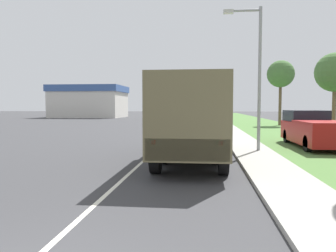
{
  "coord_description": "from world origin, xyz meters",
  "views": [
    {
      "loc": [
        2.29,
        -2.73,
        2.1
      ],
      "look_at": [
        0.74,
        11.46,
        1.23
      ],
      "focal_mm": 35.0,
      "sensor_mm": 36.0,
      "label": 1
    }
  ],
  "objects_px": {
    "military_truck": "(192,116)",
    "car_farthest_ahead": "(186,113)",
    "car_third_ahead": "(199,116)",
    "car_second_ahead": "(198,119)",
    "car_fourth_ahead": "(181,114)",
    "pickup_truck": "(314,129)",
    "car_nearest_ahead": "(198,126)",
    "lamp_post": "(255,65)"
  },
  "relations": [
    {
      "from": "car_third_ahead",
      "to": "car_second_ahead",
      "type": "bearing_deg",
      "value": -89.48
    },
    {
      "from": "military_truck",
      "to": "car_third_ahead",
      "type": "bearing_deg",
      "value": 90.51
    },
    {
      "from": "car_nearest_ahead",
      "to": "lamp_post",
      "type": "distance_m",
      "value": 9.85
    },
    {
      "from": "car_nearest_ahead",
      "to": "car_fourth_ahead",
      "type": "xyz_separation_m",
      "value": [
        -3.59,
        34.16,
        -0.0
      ]
    },
    {
      "from": "car_second_ahead",
      "to": "car_third_ahead",
      "type": "xyz_separation_m",
      "value": [
        -0.1,
        11.51,
        0.0
      ]
    },
    {
      "from": "pickup_truck",
      "to": "car_nearest_ahead",
      "type": "bearing_deg",
      "value": 133.8
    },
    {
      "from": "car_nearest_ahead",
      "to": "car_farthest_ahead",
      "type": "bearing_deg",
      "value": 94.26
    },
    {
      "from": "car_nearest_ahead",
      "to": "pickup_truck",
      "type": "distance_m",
      "value": 8.79
    },
    {
      "from": "car_third_ahead",
      "to": "pickup_truck",
      "type": "bearing_deg",
      "value": -77.83
    },
    {
      "from": "car_second_ahead",
      "to": "car_third_ahead",
      "type": "relative_size",
      "value": 0.98
    },
    {
      "from": "military_truck",
      "to": "car_fourth_ahead",
      "type": "distance_m",
      "value": 45.77
    },
    {
      "from": "car_third_ahead",
      "to": "pickup_truck",
      "type": "height_order",
      "value": "pickup_truck"
    },
    {
      "from": "military_truck",
      "to": "car_fourth_ahead",
      "type": "relative_size",
      "value": 1.66
    },
    {
      "from": "pickup_truck",
      "to": "car_farthest_ahead",
      "type": "bearing_deg",
      "value": 100.41
    },
    {
      "from": "car_second_ahead",
      "to": "military_truck",
      "type": "bearing_deg",
      "value": -89.5
    },
    {
      "from": "car_fourth_ahead",
      "to": "car_farthest_ahead",
      "type": "height_order",
      "value": "car_farthest_ahead"
    },
    {
      "from": "car_third_ahead",
      "to": "pickup_truck",
      "type": "xyz_separation_m",
      "value": [
        6.39,
        -29.65,
        0.16
      ]
    },
    {
      "from": "car_second_ahead",
      "to": "pickup_truck",
      "type": "distance_m",
      "value": 19.2
    },
    {
      "from": "car_farthest_ahead",
      "to": "car_nearest_ahead",
      "type": "bearing_deg",
      "value": -85.74
    },
    {
      "from": "car_third_ahead",
      "to": "car_farthest_ahead",
      "type": "distance_m",
      "value": 21.91
    },
    {
      "from": "car_nearest_ahead",
      "to": "lamp_post",
      "type": "relative_size",
      "value": 0.64
    },
    {
      "from": "car_second_ahead",
      "to": "lamp_post",
      "type": "relative_size",
      "value": 0.62
    },
    {
      "from": "lamp_post",
      "to": "car_farthest_ahead",
      "type": "bearing_deg",
      "value": 96.37
    },
    {
      "from": "car_farthest_ahead",
      "to": "pickup_truck",
      "type": "height_order",
      "value": "pickup_truck"
    },
    {
      "from": "military_truck",
      "to": "pickup_truck",
      "type": "distance_m",
      "value": 7.99
    },
    {
      "from": "pickup_truck",
      "to": "car_fourth_ahead",
      "type": "bearing_deg",
      "value": 103.43
    },
    {
      "from": "car_second_ahead",
      "to": "car_fourth_ahead",
      "type": "height_order",
      "value": "car_second_ahead"
    },
    {
      "from": "lamp_post",
      "to": "car_second_ahead",
      "type": "bearing_deg",
      "value": 97.9
    },
    {
      "from": "car_nearest_ahead",
      "to": "lamp_post",
      "type": "bearing_deg",
      "value": -73.34
    },
    {
      "from": "military_truck",
      "to": "car_nearest_ahead",
      "type": "relative_size",
      "value": 1.97
    },
    {
      "from": "car_second_ahead",
      "to": "pickup_truck",
      "type": "bearing_deg",
      "value": -70.88
    },
    {
      "from": "car_second_ahead",
      "to": "car_fourth_ahead",
      "type": "distance_m",
      "value": 22.61
    },
    {
      "from": "car_second_ahead",
      "to": "pickup_truck",
      "type": "height_order",
      "value": "pickup_truck"
    },
    {
      "from": "car_nearest_ahead",
      "to": "car_second_ahead",
      "type": "xyz_separation_m",
      "value": [
        -0.21,
        11.8,
        0.08
      ]
    },
    {
      "from": "car_nearest_ahead",
      "to": "car_third_ahead",
      "type": "xyz_separation_m",
      "value": [
        -0.31,
        23.31,
        0.09
      ]
    },
    {
      "from": "car_fourth_ahead",
      "to": "pickup_truck",
      "type": "height_order",
      "value": "pickup_truck"
    },
    {
      "from": "military_truck",
      "to": "car_farthest_ahead",
      "type": "relative_size",
      "value": 2.01
    },
    {
      "from": "military_truck",
      "to": "car_nearest_ahead",
      "type": "height_order",
      "value": "military_truck"
    },
    {
      "from": "military_truck",
      "to": "car_farthest_ahead",
      "type": "height_order",
      "value": "military_truck"
    },
    {
      "from": "pickup_truck",
      "to": "lamp_post",
      "type": "xyz_separation_m",
      "value": [
        -3.42,
        -2.56,
        3.03
      ]
    },
    {
      "from": "car_nearest_ahead",
      "to": "car_fourth_ahead",
      "type": "bearing_deg",
      "value": 96.0
    },
    {
      "from": "car_nearest_ahead",
      "to": "car_second_ahead",
      "type": "relative_size",
      "value": 1.03
    }
  ]
}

